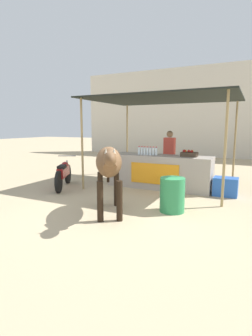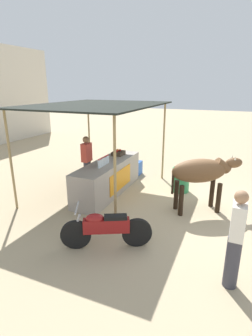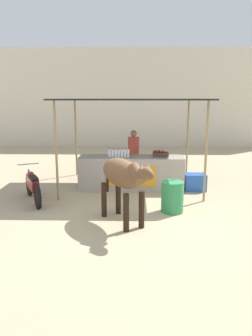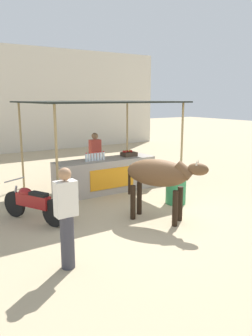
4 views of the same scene
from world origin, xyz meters
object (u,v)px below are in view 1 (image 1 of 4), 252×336
object	(u,v)px
fruit_crate	(189,154)
vendor_behind_counter	(169,157)
cow	(109,164)
stall_counter	(159,172)
cooler_box	(225,187)
water_barrel	(172,195)
motorcycle_parked	(64,173)

from	to	relation	value
fruit_crate	vendor_behind_counter	xyz separation A→B (m)	(-0.77, 0.69, -0.19)
fruit_crate	cow	size ratio (longest dim) A/B	0.25
stall_counter	cooler_box	world-z (taller)	stall_counter
vendor_behind_counter	water_barrel	xyz separation A→B (m)	(0.91, -2.71, -0.48)
fruit_crate	water_barrel	distance (m)	2.13
vendor_behind_counter	stall_counter	bearing A→B (deg)	-95.18
cow	water_barrel	bearing A→B (deg)	32.53
cooler_box	motorcycle_parked	xyz separation A→B (m)	(-4.37, -1.12, 0.19)
stall_counter	fruit_crate	xyz separation A→B (m)	(0.84, 0.06, 0.56)
water_barrel	cooler_box	bearing A→B (deg)	64.87
cooler_box	motorcycle_parked	size ratio (longest dim) A/B	0.37
fruit_crate	water_barrel	bearing A→B (deg)	-86.04
cooler_box	cow	xyz separation A→B (m)	(-1.99, -2.58, 0.79)
fruit_crate	motorcycle_parked	size ratio (longest dim) A/B	0.27
vendor_behind_counter	cooler_box	xyz separation A→B (m)	(1.79, -0.85, -0.61)
stall_counter	vendor_behind_counter	distance (m)	0.84
vendor_behind_counter	cow	size ratio (longest dim) A/B	0.95
stall_counter	cooler_box	xyz separation A→B (m)	(1.85, -0.10, -0.24)
water_barrel	cow	world-z (taller)	cow
fruit_crate	motorcycle_parked	xyz separation A→B (m)	(-3.36, -1.27, -0.61)
water_barrel	fruit_crate	bearing A→B (deg)	93.96
stall_counter	motorcycle_parked	size ratio (longest dim) A/B	1.83
vendor_behind_counter	cow	xyz separation A→B (m)	(-0.21, -3.43, 0.18)
fruit_crate	stall_counter	bearing A→B (deg)	-175.98
vendor_behind_counter	cooler_box	world-z (taller)	vendor_behind_counter
vendor_behind_counter	motorcycle_parked	xyz separation A→B (m)	(-2.59, -1.97, -0.42)
fruit_crate	cow	bearing A→B (deg)	-109.70
vendor_behind_counter	cooler_box	bearing A→B (deg)	-25.46
stall_counter	motorcycle_parked	bearing A→B (deg)	-154.26
stall_counter	vendor_behind_counter	size ratio (longest dim) A/B	1.82
fruit_crate	cow	xyz separation A→B (m)	(-0.98, -2.73, -0.00)
cow	motorcycle_parked	distance (m)	2.86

